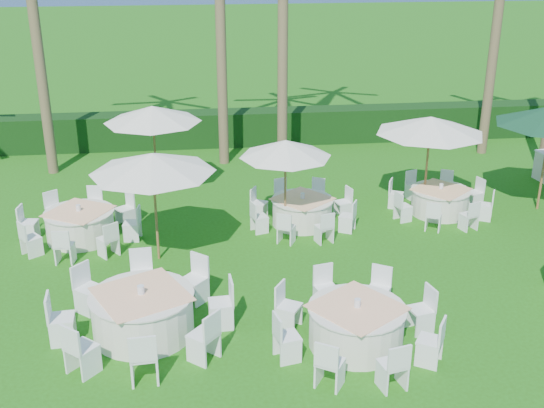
{
  "coord_description": "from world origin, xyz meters",
  "views": [
    {
      "loc": [
        -2.66,
        -11.5,
        7.23
      ],
      "look_at": [
        -0.96,
        2.96,
        1.3
      ],
      "focal_mm": 45.0,
      "sensor_mm": 36.0,
      "label": 1
    }
  ],
  "objects_px": {
    "banquet_table_d": "(80,224)",
    "banquet_table_e": "(302,211)",
    "banquet_table_b": "(356,325)",
    "banquet_table_a": "(143,313)",
    "umbrella_c": "(152,114)",
    "banquet_table_f": "(440,200)",
    "umbrella_a": "(152,163)",
    "umbrella_d": "(430,125)",
    "umbrella_b": "(286,148)"
  },
  "relations": [
    {
      "from": "umbrella_c",
      "to": "banquet_table_b",
      "type": "bearing_deg",
      "value": -64.26
    },
    {
      "from": "banquet_table_d",
      "to": "umbrella_b",
      "type": "height_order",
      "value": "umbrella_b"
    },
    {
      "from": "banquet_table_e",
      "to": "umbrella_a",
      "type": "bearing_deg",
      "value": -156.31
    },
    {
      "from": "banquet_table_b",
      "to": "umbrella_d",
      "type": "bearing_deg",
      "value": 61.68
    },
    {
      "from": "umbrella_a",
      "to": "umbrella_d",
      "type": "relative_size",
      "value": 0.98
    },
    {
      "from": "banquet_table_d",
      "to": "banquet_table_f",
      "type": "height_order",
      "value": "banquet_table_d"
    },
    {
      "from": "banquet_table_e",
      "to": "umbrella_d",
      "type": "distance_m",
      "value": 4.09
    },
    {
      "from": "umbrella_c",
      "to": "banquet_table_a",
      "type": "bearing_deg",
      "value": -89.88
    },
    {
      "from": "banquet_table_b",
      "to": "banquet_table_a",
      "type": "bearing_deg",
      "value": 168.09
    },
    {
      "from": "banquet_table_b",
      "to": "umbrella_b",
      "type": "relative_size",
      "value": 1.3
    },
    {
      "from": "banquet_table_a",
      "to": "banquet_table_d",
      "type": "relative_size",
      "value": 1.15
    },
    {
      "from": "banquet_table_a",
      "to": "banquet_table_f",
      "type": "xyz_separation_m",
      "value": [
        7.65,
        5.08,
        -0.09
      ]
    },
    {
      "from": "umbrella_b",
      "to": "banquet_table_a",
      "type": "bearing_deg",
      "value": -127.14
    },
    {
      "from": "banquet_table_e",
      "to": "banquet_table_d",
      "type": "bearing_deg",
      "value": -177.28
    },
    {
      "from": "banquet_table_d",
      "to": "umbrella_b",
      "type": "xyz_separation_m",
      "value": [
        5.11,
        -0.14,
        1.82
      ]
    },
    {
      "from": "umbrella_b",
      "to": "umbrella_c",
      "type": "relative_size",
      "value": 0.89
    },
    {
      "from": "banquet_table_d",
      "to": "banquet_table_f",
      "type": "relative_size",
      "value": 1.1
    },
    {
      "from": "banquet_table_e",
      "to": "banquet_table_f",
      "type": "height_order",
      "value": "banquet_table_e"
    },
    {
      "from": "banquet_table_f",
      "to": "umbrella_d",
      "type": "xyz_separation_m",
      "value": [
        -0.31,
        0.39,
        2.01
      ]
    },
    {
      "from": "banquet_table_e",
      "to": "umbrella_b",
      "type": "bearing_deg",
      "value": -141.24
    },
    {
      "from": "banquet_table_d",
      "to": "umbrella_d",
      "type": "xyz_separation_m",
      "value": [
        9.13,
        0.95,
        1.98
      ]
    },
    {
      "from": "banquet_table_e",
      "to": "umbrella_b",
      "type": "height_order",
      "value": "umbrella_b"
    },
    {
      "from": "umbrella_a",
      "to": "umbrella_b",
      "type": "height_order",
      "value": "umbrella_a"
    },
    {
      "from": "umbrella_b",
      "to": "umbrella_d",
      "type": "xyz_separation_m",
      "value": [
        4.02,
        1.09,
        0.16
      ]
    },
    {
      "from": "banquet_table_b",
      "to": "umbrella_a",
      "type": "height_order",
      "value": "umbrella_a"
    },
    {
      "from": "banquet_table_d",
      "to": "umbrella_c",
      "type": "height_order",
      "value": "umbrella_c"
    },
    {
      "from": "banquet_table_a",
      "to": "umbrella_b",
      "type": "height_order",
      "value": "umbrella_b"
    },
    {
      "from": "banquet_table_b",
      "to": "umbrella_b",
      "type": "bearing_deg",
      "value": 96.82
    },
    {
      "from": "banquet_table_b",
      "to": "umbrella_c",
      "type": "distance_m",
      "value": 9.32
    },
    {
      "from": "banquet_table_d",
      "to": "umbrella_d",
      "type": "relative_size",
      "value": 1.03
    },
    {
      "from": "banquet_table_b",
      "to": "banquet_table_f",
      "type": "bearing_deg",
      "value": 57.89
    },
    {
      "from": "umbrella_a",
      "to": "umbrella_b",
      "type": "bearing_deg",
      "value": 20.79
    },
    {
      "from": "umbrella_c",
      "to": "umbrella_d",
      "type": "distance_m",
      "value": 7.59
    },
    {
      "from": "umbrella_a",
      "to": "umbrella_d",
      "type": "xyz_separation_m",
      "value": [
        7.17,
        2.29,
        0.0
      ]
    },
    {
      "from": "banquet_table_b",
      "to": "umbrella_c",
      "type": "relative_size",
      "value": 1.16
    },
    {
      "from": "umbrella_a",
      "to": "umbrella_d",
      "type": "distance_m",
      "value": 7.52
    },
    {
      "from": "banquet_table_d",
      "to": "banquet_table_e",
      "type": "height_order",
      "value": "banquet_table_d"
    },
    {
      "from": "banquet_table_f",
      "to": "umbrella_a",
      "type": "relative_size",
      "value": 0.96
    },
    {
      "from": "banquet_table_b",
      "to": "umbrella_a",
      "type": "relative_size",
      "value": 1.12
    },
    {
      "from": "banquet_table_b",
      "to": "banquet_table_d",
      "type": "bearing_deg",
      "value": 136.97
    },
    {
      "from": "banquet_table_e",
      "to": "umbrella_d",
      "type": "relative_size",
      "value": 0.96
    },
    {
      "from": "umbrella_a",
      "to": "umbrella_c",
      "type": "xyz_separation_m",
      "value": [
        -0.18,
        4.19,
        0.03
      ]
    },
    {
      "from": "banquet_table_b",
      "to": "banquet_table_d",
      "type": "relative_size",
      "value": 1.05
    },
    {
      "from": "banquet_table_b",
      "to": "banquet_table_e",
      "type": "height_order",
      "value": "banquet_table_b"
    },
    {
      "from": "banquet_table_b",
      "to": "banquet_table_d",
      "type": "distance_m",
      "value": 7.84
    },
    {
      "from": "umbrella_a",
      "to": "umbrella_c",
      "type": "bearing_deg",
      "value": 92.48
    },
    {
      "from": "banquet_table_e",
      "to": "umbrella_c",
      "type": "bearing_deg",
      "value": 146.09
    },
    {
      "from": "banquet_table_d",
      "to": "banquet_table_e",
      "type": "xyz_separation_m",
      "value": [
        5.62,
        0.27,
        -0.02
      ]
    },
    {
      "from": "banquet_table_d",
      "to": "umbrella_c",
      "type": "xyz_separation_m",
      "value": [
        1.78,
        2.85,
        2.01
      ]
    },
    {
      "from": "banquet_table_a",
      "to": "banquet_table_b",
      "type": "distance_m",
      "value": 4.03
    }
  ]
}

